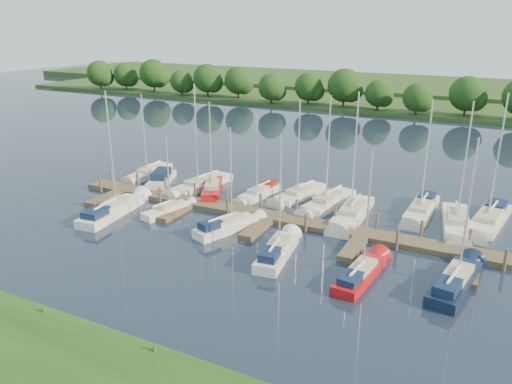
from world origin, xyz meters
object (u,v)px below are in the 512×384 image
at_px(motorboat, 161,180).
at_px(sailboat_s_2, 228,227).
at_px(dock, 268,219).
at_px(sailboat_n_5, 299,195).
at_px(sailboat_n_0, 148,173).

relative_size(motorboat, sailboat_s_2, 0.71).
distance_m(dock, sailboat_n_5, 6.71).
relative_size(sailboat_n_0, sailboat_n_5, 0.96).
relative_size(dock, sailboat_n_5, 4.15).
bearing_deg(dock, sailboat_s_2, -122.60).
xyz_separation_m(sailboat_n_0, motorboat, (2.89, -1.58, 0.09)).
relative_size(sailboat_n_0, motorboat, 1.47).
bearing_deg(dock, sailboat_n_5, 89.91).
distance_m(dock, motorboat, 15.03).
bearing_deg(sailboat_s_2, sailboat_n_5, 99.21).
height_order(sailboat_n_5, sailboat_s_2, sailboat_n_5).
relative_size(dock, motorboat, 6.37).
xyz_separation_m(dock, sailboat_n_0, (-17.30, 5.85, 0.07)).
xyz_separation_m(motorboat, sailboat_n_5, (14.42, 2.44, -0.08)).
bearing_deg(sailboat_n_0, dock, 158.70).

